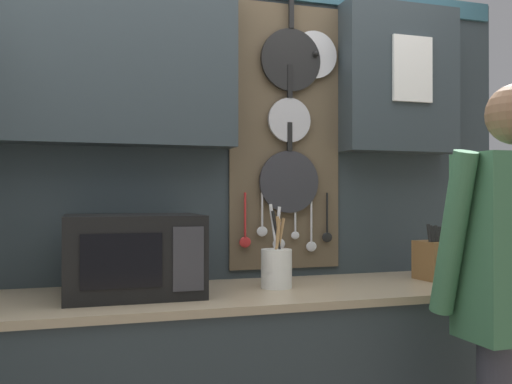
{
  "coord_description": "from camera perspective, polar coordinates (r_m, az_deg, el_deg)",
  "views": [
    {
      "loc": [
        -0.68,
        -2.17,
        1.31
      ],
      "look_at": [
        0.07,
        0.21,
        1.33
      ],
      "focal_mm": 40.0,
      "sensor_mm": 36.0,
      "label": 1
    }
  ],
  "objects": [
    {
      "name": "utensil_crock",
      "position": [
        2.34,
        2.06,
        -7.36
      ],
      "size": [
        0.13,
        0.13,
        0.34
      ],
      "color": "white",
      "rests_on": "base_cabinet_counter"
    },
    {
      "name": "knife_block",
      "position": [
        2.68,
        17.22,
        -6.45
      ],
      "size": [
        0.12,
        0.16,
        0.25
      ],
      "color": "brown",
      "rests_on": "base_cabinet_counter"
    },
    {
      "name": "back_wall_unit",
      "position": [
        2.55,
        -2.59,
        3.15
      ],
      "size": [
        2.78,
        0.22,
        2.31
      ],
      "color": "#2D383D",
      "rests_on": "ground_plane"
    },
    {
      "name": "microwave",
      "position": [
        2.21,
        -12.2,
        -6.18
      ],
      "size": [
        0.5,
        0.39,
        0.3
      ],
      "color": "black",
      "rests_on": "base_cabinet_counter"
    }
  ]
}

